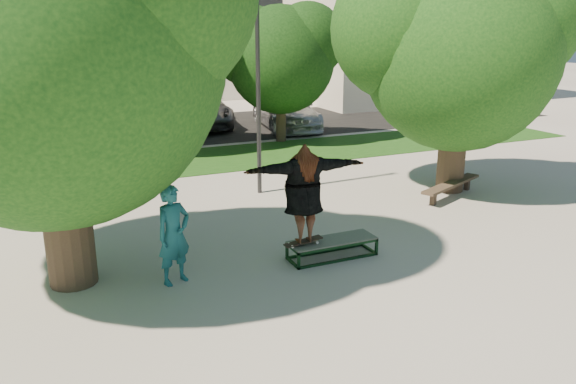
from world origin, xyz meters
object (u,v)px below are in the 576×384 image
tree_right (457,42)px  bench (451,185)px  tree_left (38,30)px  bystander (174,234)px  car_grey (199,109)px  car_dark (23,124)px  lamppost (258,79)px  car_silver_b (286,110)px  grind_box (332,248)px

tree_right → bench: size_ratio=2.53×
tree_left → bench: (9.89, 1.36, -4.08)m
tree_left → bystander: (1.79, -0.83, -3.50)m
tree_left → car_grey: 17.16m
tree_right → bench: bearing=-116.5°
tree_right → car_dark: (-10.92, 12.27, -3.30)m
lamppost → car_dark: (-6.00, 10.35, -2.35)m
car_silver_b → bystander: bearing=-112.4°
bystander → car_dark: size_ratio=0.38×
bench → lamppost: bearing=128.0°
tree_left → car_silver_b: (10.29, 13.32, -3.62)m
car_silver_b → tree_left: bearing=-119.1°
grind_box → car_silver_b: (5.36, 14.30, 0.61)m
tree_left → tree_right: size_ratio=1.09×
tree_right → car_dark: 16.75m
car_grey → bench: bearing=-67.9°
tree_right → bystander: tree_right is taller
grind_box → bench: (4.96, 2.34, 0.15)m
lamppost → tree_right: bearing=-21.3°
lamppost → car_grey: size_ratio=1.07×
tree_left → tree_right: (10.21, 1.99, -0.33)m
bench → car_grey: 14.32m
car_grey → tree_left: bearing=-104.3°
lamppost → car_dark: lamppost is taller
car_dark → bench: bearing=-44.1°
tree_left → car_dark: (-0.71, 14.26, -3.63)m
lamppost → car_grey: (1.50, 11.43, -2.36)m
car_dark → bystander: bearing=-74.1°
tree_right → lamppost: 5.36m
bystander → car_dark: (-2.50, 15.09, -0.12)m
car_silver_b → grind_box: bearing=-101.9°
bystander → tree_left: bearing=133.2°
lamppost → car_grey: lamppost is taller
car_dark → tree_right: bearing=-41.8°
grind_box → car_dark: 16.26m
tree_right → car_silver_b: bearing=89.6°
tree_right → bench: (-0.32, -0.63, -3.75)m
tree_right → car_grey: bearing=104.4°
bystander → grind_box: bearing=-24.9°
tree_left → car_silver_b: size_ratio=1.29×
tree_right → bystander: 9.43m
bench → car_silver_b: 11.98m
bench → tree_right: bearing=40.5°
grind_box → car_grey: car_grey is taller
tree_left → grind_box: (4.93, -0.98, -4.23)m
bystander → bench: bearing=-7.0°
tree_right → car_dark: size_ratio=1.35×
tree_left → lamppost: size_ratio=1.16×
tree_left → car_silver_b: tree_left is taller
lamppost → grind_box: bearing=-94.2°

